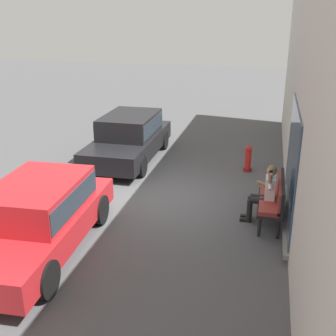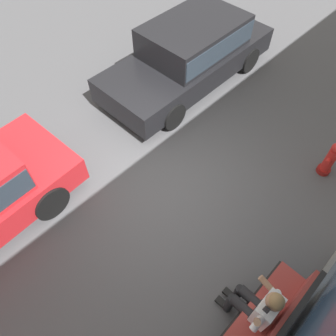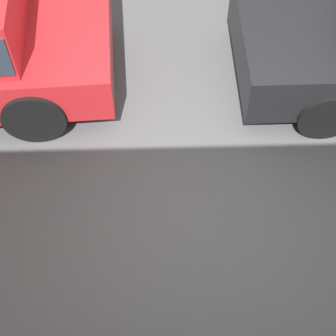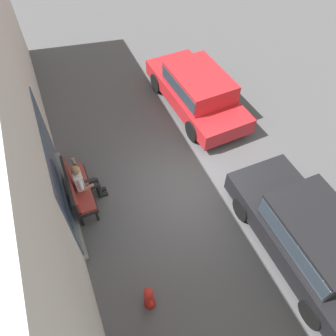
# 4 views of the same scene
# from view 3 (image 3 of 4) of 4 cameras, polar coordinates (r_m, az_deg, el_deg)

# --- Properties ---
(ground_plane) EXTENTS (60.00, 60.00, 0.00)m
(ground_plane) POSITION_cam_3_polar(r_m,az_deg,el_deg) (5.15, 4.23, -4.03)
(ground_plane) COLOR #4C4C4F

